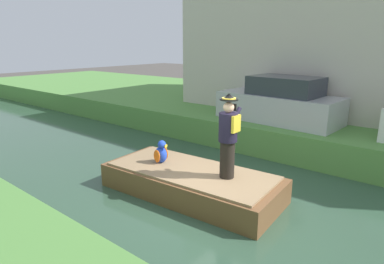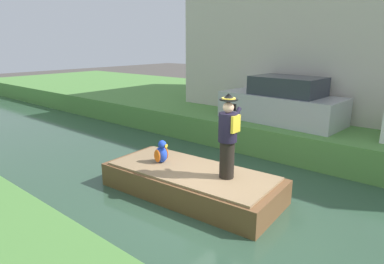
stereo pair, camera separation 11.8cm
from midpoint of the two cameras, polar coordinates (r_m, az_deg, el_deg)
The scene contains 7 objects.
ground_plane at distance 7.53m, azimuth 4.78°, elevation -13.09°, with size 80.00×80.00×0.00m, color #4C4742.
canal_water at distance 7.50m, azimuth 4.79°, elevation -12.75°, with size 6.52×48.00×0.10m, color #33513D.
grass_bank_far at distance 14.64m, azimuth 23.45°, elevation 1.83°, with size 10.11×48.00×1.01m, color #568E42.
boat at distance 7.83m, azimuth -0.62°, elevation -8.61°, with size 2.06×4.31×0.61m.
person_pirate at distance 7.03m, azimuth 5.81°, elevation -0.78°, with size 0.61×0.42×1.85m.
parrot_plush at distance 8.11m, azimuth -5.78°, elevation -3.63°, with size 0.36×0.34×0.57m.
parked_car_silver at distance 11.41m, azimuth 14.65°, elevation 4.96°, with size 2.00×4.12×1.50m.
Camera 1 is at (-5.57, -3.62, 3.55)m, focal length 30.83 mm.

